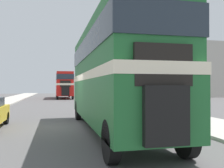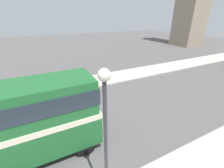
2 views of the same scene
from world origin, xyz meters
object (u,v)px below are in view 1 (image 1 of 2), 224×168
at_px(bus_distant, 64,83).
at_px(bicycle_on_pavement, 112,98).
at_px(street_lamp, 156,55).
at_px(double_decker_bus, 112,71).
at_px(pedestrian_walking, 130,96).

distance_m(bus_distant, bicycle_on_pavement, 12.45).
bearing_deg(street_lamp, double_decker_bus, -132.38).
bearing_deg(bicycle_on_pavement, street_lamp, -93.37).
relative_size(double_decker_bus, pedestrian_walking, 6.87).
height_order(bus_distant, pedestrian_walking, bus_distant).
distance_m(pedestrian_walking, bicycle_on_pavement, 6.65).
height_order(double_decker_bus, bus_distant, double_decker_bus).
xyz_separation_m(double_decker_bus, street_lamp, (3.89, 4.26, 1.35)).
xyz_separation_m(double_decker_bus, bus_distant, (-0.79, 31.31, -0.11)).
bearing_deg(bus_distant, bicycle_on_pavement, -62.72).
relative_size(double_decker_bus, street_lamp, 1.82).
height_order(double_decker_bus, street_lamp, street_lamp).
xyz_separation_m(bus_distant, pedestrian_walking, (5.85, -17.55, -1.50)).
bearing_deg(street_lamp, bicycle_on_pavement, 86.63).
xyz_separation_m(double_decker_bus, bicycle_on_pavement, (4.84, 20.38, -2.13)).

